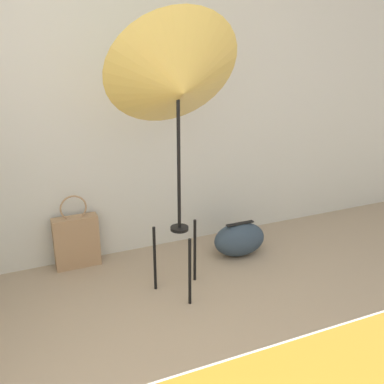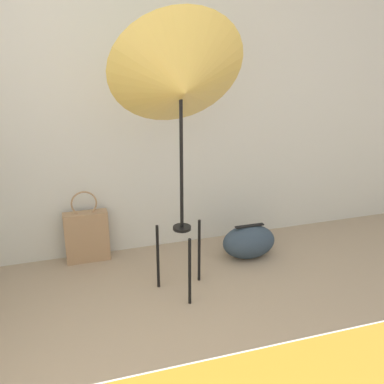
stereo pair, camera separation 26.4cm
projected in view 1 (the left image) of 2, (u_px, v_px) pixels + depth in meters
The scene contains 4 objects.
wall_back at pixel (119, 84), 3.17m from camera, with size 8.00×0.05×2.60m.
photo_umbrella at pixel (178, 82), 2.57m from camera, with size 0.83×0.63×1.79m.
tote_bag at pixel (77, 241), 3.29m from camera, with size 0.32×0.10×0.56m.
duffel_bag at pixel (239, 239), 3.49m from camera, with size 0.42×0.26×0.27m.
Camera 1 is at (-0.82, -1.05, 1.67)m, focal length 42.00 mm.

